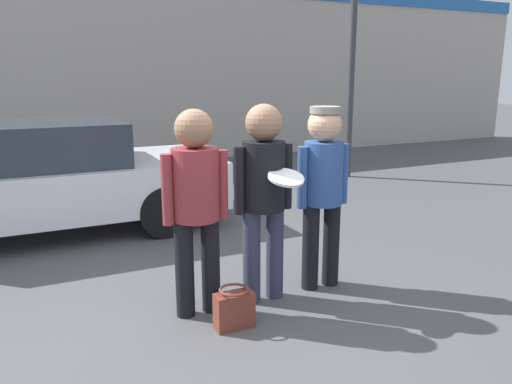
# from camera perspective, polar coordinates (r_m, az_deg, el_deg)

# --- Properties ---
(ground_plane) EXTENTS (56.00, 56.00, 0.00)m
(ground_plane) POSITION_cam_1_polar(r_m,az_deg,el_deg) (4.11, -2.28, -14.23)
(ground_plane) COLOR #4C4C4F
(storefront_building) EXTENTS (24.00, 0.22, 3.96)m
(storefront_building) POSITION_cam_1_polar(r_m,az_deg,el_deg) (11.06, -18.51, 13.17)
(storefront_building) COLOR #B2A89E
(storefront_building) RESTS_ON ground
(person_left) EXTENTS (0.53, 0.36, 1.65)m
(person_left) POSITION_cam_1_polar(r_m,az_deg,el_deg) (3.89, -6.91, -0.42)
(person_left) COLOR black
(person_left) RESTS_ON ground
(person_middle_with_frisbee) EXTENTS (0.53, 0.58, 1.67)m
(person_middle_with_frisbee) POSITION_cam_1_polar(r_m,az_deg,el_deg) (4.11, 0.90, 0.63)
(person_middle_with_frisbee) COLOR #2D3347
(person_middle_with_frisbee) RESTS_ON ground
(person_right) EXTENTS (0.51, 0.34, 1.64)m
(person_right) POSITION_cam_1_polar(r_m,az_deg,el_deg) (4.42, 7.65, 1.13)
(person_right) COLOR black
(person_right) RESTS_ON ground
(parked_car_near) EXTENTS (4.47, 1.90, 1.35)m
(parked_car_near) POSITION_cam_1_polar(r_m,az_deg,el_deg) (6.60, -24.42, 1.51)
(parked_car_near) COLOR silver
(parked_car_near) RESTS_ON ground
(street_lamp) EXTENTS (1.15, 0.35, 5.06)m
(street_lamp) POSITION_cam_1_polar(r_m,az_deg,el_deg) (9.74, 12.25, 20.33)
(street_lamp) COLOR #38383D
(street_lamp) RESTS_ON ground
(handbag) EXTENTS (0.30, 0.23, 0.32)m
(handbag) POSITION_cam_1_polar(r_m,az_deg,el_deg) (3.92, -2.52, -13.18)
(handbag) COLOR brown
(handbag) RESTS_ON ground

